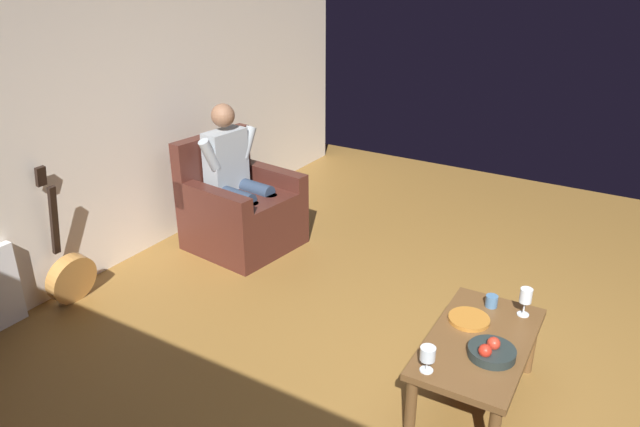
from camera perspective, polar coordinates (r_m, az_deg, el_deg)
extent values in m
plane|color=brown|center=(3.84, 14.26, -15.60)|extent=(7.56, 7.56, 0.00)
cube|color=beige|center=(4.88, -20.59, 9.25)|extent=(6.70, 0.06, 2.58)
cube|color=#451F19|center=(5.25, -7.31, -1.07)|extent=(0.90, 0.90, 0.40)
cube|color=#451F19|center=(5.11, -6.98, 1.30)|extent=(0.63, 0.75, 0.10)
cube|color=#451F19|center=(5.36, -4.91, 3.25)|extent=(0.22, 0.82, 0.24)
cube|color=#451F19|center=(4.91, -10.31, 1.01)|extent=(0.22, 0.82, 0.24)
cube|color=#451F19|center=(5.31, -10.24, 4.62)|extent=(0.82, 0.22, 0.56)
cube|color=#949DA3|center=(5.17, -9.02, 5.09)|extent=(0.40, 0.22, 0.52)
sphere|color=brown|center=(5.06, -9.31, 9.27)|extent=(0.20, 0.20, 0.20)
cylinder|color=#29374C|center=(5.19, -6.42, 2.42)|extent=(0.18, 0.41, 0.13)
cylinder|color=#29374C|center=(5.16, -4.69, -0.79)|extent=(0.13, 0.13, 0.50)
cylinder|color=#949DA3|center=(5.24, -6.99, 6.80)|extent=(0.21, 0.11, 0.29)
cylinder|color=#29374C|center=(5.04, -8.21, 1.67)|extent=(0.18, 0.41, 0.13)
cylinder|color=#29374C|center=(5.02, -6.44, -1.64)|extent=(0.13, 0.13, 0.50)
cylinder|color=#949DA3|center=(4.96, -10.54, 5.58)|extent=(0.21, 0.11, 0.29)
cube|color=brown|center=(3.47, 15.05, -11.84)|extent=(1.00, 0.56, 0.04)
cylinder|color=brown|center=(3.93, 19.57, -11.75)|extent=(0.06, 0.06, 0.40)
cylinder|color=brown|center=(3.99, 13.47, -10.30)|extent=(0.06, 0.06, 0.40)
cylinder|color=brown|center=(3.31, 8.70, -17.99)|extent=(0.06, 0.06, 0.40)
cylinder|color=#B57B3B|center=(4.77, -22.73, -5.79)|extent=(0.38, 0.16, 0.39)
cylinder|color=black|center=(4.72, -22.39, -5.75)|extent=(0.11, 0.02, 0.10)
cube|color=black|center=(4.63, -24.16, -0.63)|extent=(0.05, 0.12, 0.54)
cube|color=black|center=(4.56, -25.23, 3.25)|extent=(0.07, 0.05, 0.14)
cylinder|color=silver|center=(3.74, 18.90, -9.14)|extent=(0.07, 0.07, 0.01)
cylinder|color=silver|center=(3.72, 18.99, -8.57)|extent=(0.01, 0.01, 0.08)
cylinder|color=silver|center=(3.67, 19.16, -7.44)|extent=(0.07, 0.07, 0.09)
cylinder|color=#590C19|center=(3.69, 19.11, -7.77)|extent=(0.06, 0.06, 0.03)
cylinder|color=silver|center=(3.18, 10.17, -14.58)|extent=(0.07, 0.07, 0.01)
cylinder|color=silver|center=(3.16, 10.22, -14.08)|extent=(0.01, 0.01, 0.06)
cylinder|color=silver|center=(3.12, 10.31, -13.09)|extent=(0.08, 0.08, 0.07)
cylinder|color=#590C19|center=(3.13, 10.28, -13.39)|extent=(0.07, 0.07, 0.03)
cylinder|color=#222B2A|center=(3.34, 16.15, -12.68)|extent=(0.25, 0.25, 0.05)
sphere|color=red|center=(3.26, 15.57, -12.57)|extent=(0.07, 0.07, 0.07)
sphere|color=red|center=(3.32, 16.33, -11.88)|extent=(0.07, 0.07, 0.07)
cylinder|color=#B16E28|center=(3.59, 14.10, -9.83)|extent=(0.24, 0.24, 0.02)
cylinder|color=#496F95|center=(3.75, 16.14, -8.08)|extent=(0.07, 0.07, 0.07)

